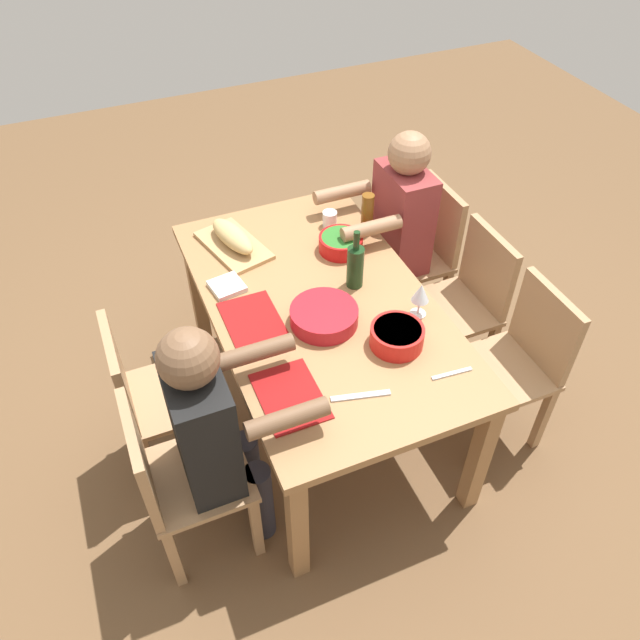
{
  "coord_description": "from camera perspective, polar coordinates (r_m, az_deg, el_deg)",
  "views": [
    {
      "loc": [
        1.88,
        -0.79,
        2.58
      ],
      "look_at": [
        0.0,
        0.0,
        0.63
      ],
      "focal_mm": 35.08,
      "sensor_mm": 36.0,
      "label": 1
    }
  ],
  "objects": [
    {
      "name": "placemat_near_center",
      "position": [
        2.67,
        -6.18,
        -0.02
      ],
      "size": [
        0.32,
        0.23,
        0.01
      ],
      "primitive_type": "cube",
      "color": "maroon",
      "rests_on": "dining_table"
    },
    {
      "name": "beer_bottle",
      "position": [
        3.09,
        4.33,
        9.56
      ],
      "size": [
        0.06,
        0.06,
        0.22
      ],
      "primitive_type": "cylinder",
      "color": "brown",
      "rests_on": "dining_table"
    },
    {
      "name": "chair_far_center",
      "position": [
        3.23,
        13.1,
        1.89
      ],
      "size": [
        0.4,
        0.4,
        0.85
      ],
      "color": "#A87F56",
      "rests_on": "ground_plane"
    },
    {
      "name": "cutting_board",
      "position": [
        3.07,
        -7.89,
        6.75
      ],
      "size": [
        0.44,
        0.31,
        0.02
      ],
      "primitive_type": "cube",
      "rotation": [
        0.0,
        0.0,
        0.26
      ],
      "color": "tan",
      "rests_on": "dining_table"
    },
    {
      "name": "cup_far_left",
      "position": [
        3.17,
        0.9,
        9.2
      ],
      "size": [
        0.07,
        0.07,
        0.08
      ],
      "primitive_type": "cylinder",
      "color": "white",
      "rests_on": "dining_table"
    },
    {
      "name": "chair_near_center",
      "position": [
        2.82,
        -15.16,
        -6.48
      ],
      "size": [
        0.4,
        0.4,
        0.85
      ],
      "color": "#A87F56",
      "rests_on": "ground_plane"
    },
    {
      "name": "chair_far_left",
      "position": [
        3.51,
        9.21,
        6.42
      ],
      "size": [
        0.4,
        0.4,
        0.85
      ],
      "color": "#A87F56",
      "rests_on": "ground_plane"
    },
    {
      "name": "serving_bowl_pasta",
      "position": [
        2.62,
        0.37,
        0.45
      ],
      "size": [
        0.29,
        0.29,
        0.07
      ],
      "color": "#B21923",
      "rests_on": "dining_table"
    },
    {
      "name": "dining_table",
      "position": [
        2.8,
        0.0,
        0.35
      ],
      "size": [
        1.63,
        0.94,
        0.74
      ],
      "color": "#9E7044",
      "rests_on": "ground_plane"
    },
    {
      "name": "carving_knife",
      "position": [
        2.38,
        3.72,
        -6.91
      ],
      "size": [
        0.08,
        0.23,
        0.01
      ],
      "primitive_type": "cube",
      "rotation": [
        0.0,
        0.0,
        1.33
      ],
      "color": "silver",
      "rests_on": "dining_table"
    },
    {
      "name": "chair_near_right",
      "position": [
        2.54,
        -13.08,
        -13.76
      ],
      "size": [
        0.4,
        0.4,
        0.85
      ],
      "color": "#A87F56",
      "rests_on": "ground_plane"
    },
    {
      "name": "diner_near_right",
      "position": [
        2.37,
        -9.58,
        -9.7
      ],
      "size": [
        0.41,
        0.53,
        1.2
      ],
      "color": "#2D2D38",
      "rests_on": "ground_plane"
    },
    {
      "name": "fork_far_right",
      "position": [
        2.5,
        11.93,
        -4.8
      ],
      "size": [
        0.03,
        0.17,
        0.01
      ],
      "primitive_type": "cube",
      "rotation": [
        0.0,
        0.0,
        -0.08
      ],
      "color": "silver",
      "rests_on": "dining_table"
    },
    {
      "name": "placemat_near_right",
      "position": [
        2.38,
        -2.77,
        -6.94
      ],
      "size": [
        0.32,
        0.23,
        0.01
      ],
      "primitive_type": "cube",
      "color": "maroon",
      "rests_on": "dining_table"
    },
    {
      "name": "ground_plane",
      "position": [
        3.29,
        0.0,
        -7.95
      ],
      "size": [
        8.0,
        8.0,
        0.0
      ],
      "primitive_type": "plane",
      "color": "brown"
    },
    {
      "name": "bread_loaf",
      "position": [
        3.04,
        -7.99,
        7.58
      ],
      "size": [
        0.34,
        0.19,
        0.09
      ],
      "primitive_type": "ellipsoid",
      "rotation": [
        0.0,
        0.0,
        0.26
      ],
      "color": "tan",
      "rests_on": "cutting_board"
    },
    {
      "name": "serving_bowl_fruit",
      "position": [
        2.54,
        7.03,
        -1.4
      ],
      "size": [
        0.22,
        0.22,
        0.09
      ],
      "color": "red",
      "rests_on": "dining_table"
    },
    {
      "name": "serving_bowl_greens",
      "position": [
        3.01,
        1.92,
        7.09
      ],
      "size": [
        0.21,
        0.21,
        0.08
      ],
      "color": "red",
      "rests_on": "dining_table"
    },
    {
      "name": "wine_glass",
      "position": [
        2.64,
        9.17,
        2.37
      ],
      "size": [
        0.08,
        0.08,
        0.17
      ],
      "color": "silver",
      "rests_on": "dining_table"
    },
    {
      "name": "napkin_stack",
      "position": [
        2.84,
        -8.48,
        3.06
      ],
      "size": [
        0.16,
        0.16,
        0.02
      ],
      "primitive_type": "cube",
      "rotation": [
        0.0,
        0.0,
        0.16
      ],
      "color": "white",
      "rests_on": "dining_table"
    },
    {
      "name": "diner_far_left",
      "position": [
        3.3,
        6.84,
        8.68
      ],
      "size": [
        0.41,
        0.53,
        1.2
      ],
      "color": "#2D2D38",
      "rests_on": "ground_plane"
    },
    {
      "name": "chair_far_right",
      "position": [
        2.99,
        17.65,
        -3.44
      ],
      "size": [
        0.4,
        0.4,
        0.85
      ],
      "color": "#A87F56",
      "rests_on": "ground_plane"
    },
    {
      "name": "wine_bottle",
      "position": [
        2.77,
        3.24,
        4.97
      ],
      "size": [
        0.08,
        0.08,
        0.29
      ],
      "color": "#193819",
      "rests_on": "dining_table"
    }
  ]
}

